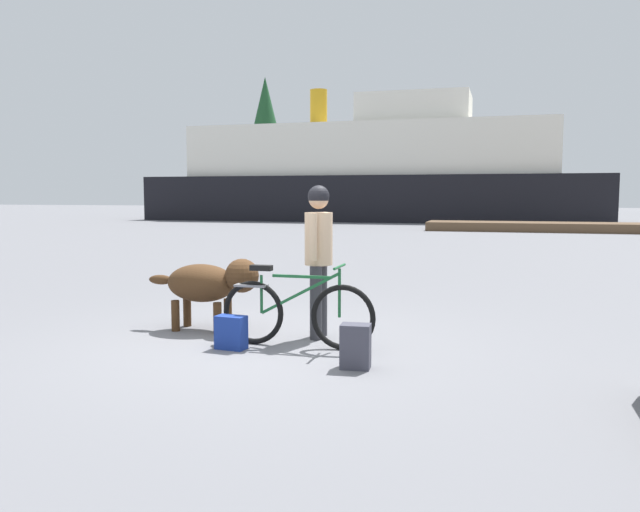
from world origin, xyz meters
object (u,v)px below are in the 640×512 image
(backpack, at_px, (356,346))
(ferry_boat, at_px, (372,175))
(bicycle, at_px, (296,312))
(handbag_pannier, at_px, (231,332))
(dog, at_px, (210,283))
(person_cyclist, at_px, (319,246))

(backpack, xyz_separation_m, ferry_boat, (-6.86, 34.51, 2.71))
(bicycle, bearing_deg, handbag_pannier, -156.58)
(backpack, height_order, handbag_pannier, backpack)
(backpack, distance_m, handbag_pannier, 1.50)
(dog, bearing_deg, handbag_pannier, -51.66)
(dog, relative_size, ferry_boat, 0.05)
(ferry_boat, bearing_deg, handbag_pannier, -81.00)
(dog, bearing_deg, person_cyclist, -0.16)
(handbag_pannier, xyz_separation_m, ferry_boat, (-5.41, 34.13, 2.74))
(bicycle, bearing_deg, backpack, -38.96)
(dog, bearing_deg, bicycle, -22.27)
(bicycle, height_order, backpack, bicycle)
(dog, height_order, handbag_pannier, dog)
(dog, bearing_deg, ferry_boat, 98.15)
(person_cyclist, relative_size, handbag_pannier, 4.88)
(backpack, bearing_deg, bicycle, 141.04)
(bicycle, xyz_separation_m, backpack, (0.81, -0.66, -0.17))
(bicycle, height_order, ferry_boat, ferry_boat)
(person_cyclist, height_order, handbag_pannier, person_cyclist)
(person_cyclist, relative_size, ferry_boat, 0.06)
(bicycle, relative_size, person_cyclist, 0.98)
(handbag_pannier, bearing_deg, dog, 128.34)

